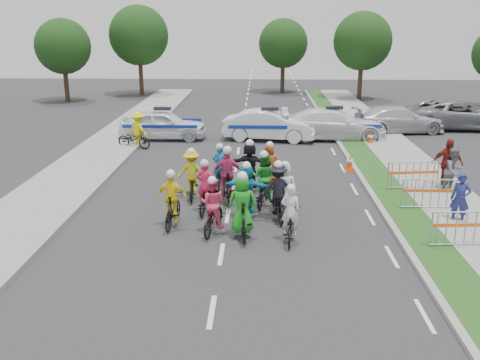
{
  "coord_description": "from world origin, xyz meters",
  "views": [
    {
      "loc": [
        0.99,
        -13.31,
        6.11
      ],
      "look_at": [
        0.39,
        3.39,
        1.1
      ],
      "focal_mm": 40.0,
      "sensor_mm": 36.0,
      "label": 1
    }
  ],
  "objects_px": {
    "rider_9": "(228,181)",
    "rider_10": "(192,179)",
    "rider_1": "(242,212)",
    "barrier_2": "(413,177)",
    "police_car_1": "(269,125)",
    "civilian_suv": "(460,115)",
    "rider_3": "(172,204)",
    "cone_1": "(371,139)",
    "spectator_1": "(454,171)",
    "tree_1": "(363,41)",
    "rider_0": "(290,222)",
    "parked_bike": "(134,139)",
    "tree_4": "(283,44)",
    "rider_11": "(250,170)",
    "barrier_0": "(465,230)",
    "tree_3": "(139,36)",
    "rider_13": "(269,170)",
    "marshal_hiviz": "(139,129)",
    "tree_0": "(63,46)",
    "rider_2": "(213,211)",
    "police_car_2": "(333,124)",
    "police_car_0": "(163,125)",
    "rider_8": "(263,185)",
    "cone_0": "(350,163)",
    "rider_4": "(278,196)",
    "rider_5": "(246,194)",
    "rider_12": "(220,174)",
    "rider_6": "(205,194)",
    "spectator_0": "(460,199)",
    "rider_7": "(285,193)",
    "civilian_sedan": "(399,120)",
    "spectator_2": "(447,164)",
    "barrier_1": "(431,195)"
  },
  "relations": [
    {
      "from": "rider_10",
      "to": "police_car_0",
      "type": "bearing_deg",
      "value": -77.07
    },
    {
      "from": "civilian_suv",
      "to": "tree_4",
      "type": "xyz_separation_m",
      "value": [
        -9.67,
        16.03,
        3.34
      ]
    },
    {
      "from": "spectator_1",
      "to": "barrier_2",
      "type": "bearing_deg",
      "value": 145.02
    },
    {
      "from": "rider_0",
      "to": "cone_1",
      "type": "height_order",
      "value": "rider_0"
    },
    {
      "from": "rider_0",
      "to": "rider_11",
      "type": "bearing_deg",
      "value": -70.07
    },
    {
      "from": "rider_12",
      "to": "tree_3",
      "type": "height_order",
      "value": "tree_3"
    },
    {
      "from": "rider_7",
      "to": "cone_1",
      "type": "distance_m",
      "value": 11.27
    },
    {
      "from": "rider_13",
      "to": "marshal_hiviz",
      "type": "distance_m",
      "value": 9.34
    },
    {
      "from": "rider_6",
      "to": "tree_3",
      "type": "distance_m",
      "value": 30.1
    },
    {
      "from": "tree_0",
      "to": "rider_2",
      "type": "bearing_deg",
      "value": -62.7
    },
    {
      "from": "rider_0",
      "to": "civilian_sedan",
      "type": "xyz_separation_m",
      "value": [
        6.97,
        15.74,
        0.16
      ]
    },
    {
      "from": "police_car_1",
      "to": "rider_1",
      "type": "bearing_deg",
      "value": -176.28
    },
    {
      "from": "rider_9",
      "to": "tree_3",
      "type": "distance_m",
      "value": 29.34
    },
    {
      "from": "rider_8",
      "to": "cone_1",
      "type": "relative_size",
      "value": 2.84
    },
    {
      "from": "police_car_1",
      "to": "civilian_suv",
      "type": "relative_size",
      "value": 0.79
    },
    {
      "from": "rider_2",
      "to": "police_car_0",
      "type": "height_order",
      "value": "rider_2"
    },
    {
      "from": "tree_0",
      "to": "rider_7",
      "type": "bearing_deg",
      "value": -57.3
    },
    {
      "from": "rider_10",
      "to": "marshal_hiviz",
      "type": "bearing_deg",
      "value": -68.18
    },
    {
      "from": "barrier_2",
      "to": "police_car_0",
      "type": "bearing_deg",
      "value": 141.14
    },
    {
      "from": "rider_12",
      "to": "tree_0",
      "type": "bearing_deg",
      "value": -52.47
    },
    {
      "from": "rider_6",
      "to": "spectator_2",
      "type": "distance_m",
      "value": 9.27
    },
    {
      "from": "rider_8",
      "to": "cone_0",
      "type": "xyz_separation_m",
      "value": [
        3.66,
        4.38,
        -0.37
      ]
    },
    {
      "from": "barrier_2",
      "to": "cone_0",
      "type": "bearing_deg",
      "value": 125.22
    },
    {
      "from": "rider_4",
      "to": "rider_5",
      "type": "distance_m",
      "value": 1.0
    },
    {
      "from": "rider_0",
      "to": "barrier_2",
      "type": "height_order",
      "value": "rider_0"
    },
    {
      "from": "rider_8",
      "to": "barrier_2",
      "type": "height_order",
      "value": "rider_8"
    },
    {
      "from": "rider_9",
      "to": "rider_10",
      "type": "distance_m",
      "value": 1.36
    },
    {
      "from": "tree_1",
      "to": "rider_0",
      "type": "bearing_deg",
      "value": -103.76
    },
    {
      "from": "civilian_suv",
      "to": "barrier_0",
      "type": "xyz_separation_m",
      "value": [
        -5.97,
        -17.39,
        -0.28
      ]
    },
    {
      "from": "police_car_2",
      "to": "tree_3",
      "type": "bearing_deg",
      "value": 39.62
    },
    {
      "from": "marshal_hiviz",
      "to": "police_car_2",
      "type": "bearing_deg",
      "value": -131.86
    },
    {
      "from": "marshal_hiviz",
      "to": "tree_3",
      "type": "height_order",
      "value": "tree_3"
    },
    {
      "from": "rider_3",
      "to": "cone_1",
      "type": "height_order",
      "value": "rider_3"
    },
    {
      "from": "spectator_1",
      "to": "cone_0",
      "type": "height_order",
      "value": "spectator_1"
    },
    {
      "from": "rider_0",
      "to": "cone_1",
      "type": "distance_m",
      "value": 13.36
    },
    {
      "from": "barrier_0",
      "to": "rider_2",
      "type": "bearing_deg",
      "value": 172.05
    },
    {
      "from": "rider_1",
      "to": "rider_12",
      "type": "height_order",
      "value": "rider_1"
    },
    {
      "from": "rider_13",
      "to": "police_car_2",
      "type": "relative_size",
      "value": 0.33
    },
    {
      "from": "rider_6",
      "to": "rider_7",
      "type": "bearing_deg",
      "value": -175.04
    },
    {
      "from": "rider_5",
      "to": "police_car_0",
      "type": "height_order",
      "value": "rider_5"
    },
    {
      "from": "barrier_1",
      "to": "parked_bike",
      "type": "relative_size",
      "value": 1.12
    },
    {
      "from": "rider_6",
      "to": "barrier_2",
      "type": "distance_m",
      "value": 7.86
    },
    {
      "from": "rider_6",
      "to": "spectator_0",
      "type": "bearing_deg",
      "value": -179.4
    },
    {
      "from": "rider_12",
      "to": "tree_0",
      "type": "xyz_separation_m",
      "value": [
        -13.55,
        22.18,
        3.59
      ]
    },
    {
      "from": "rider_1",
      "to": "barrier_2",
      "type": "relative_size",
      "value": 1.01
    },
    {
      "from": "rider_3",
      "to": "cone_1",
      "type": "relative_size",
      "value": 2.63
    },
    {
      "from": "rider_0",
      "to": "parked_bike",
      "type": "height_order",
      "value": "rider_0"
    },
    {
      "from": "rider_9",
      "to": "spectator_1",
      "type": "height_order",
      "value": "rider_9"
    },
    {
      "from": "spectator_1",
      "to": "tree_1",
      "type": "xyz_separation_m",
      "value": [
        0.9,
        24.32,
        3.69
      ]
    },
    {
      "from": "rider_13",
      "to": "spectator_0",
      "type": "bearing_deg",
      "value": 150.83
    }
  ]
}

